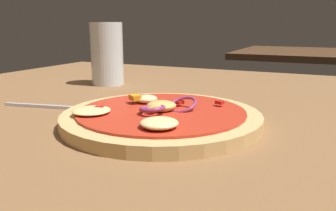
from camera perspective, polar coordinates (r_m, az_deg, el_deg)
dining_table at (r=0.47m, az=1.91°, el=-3.94°), size 1.19×1.06×0.03m
pizza at (r=0.45m, az=-1.26°, el=-1.82°), size 0.26×0.26×0.03m
fork at (r=0.55m, az=-16.67°, el=-0.33°), size 0.19×0.05×0.01m
beer_glass at (r=0.75m, az=-10.03°, el=7.92°), size 0.07×0.07×0.13m
background_table at (r=1.79m, az=23.92°, el=7.72°), size 0.75×0.60×0.03m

